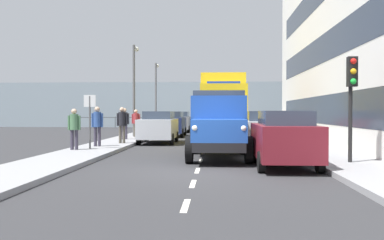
{
  "coord_description": "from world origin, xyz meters",
  "views": [
    {
      "loc": [
        -0.56,
        12.06,
        1.68
      ],
      "look_at": [
        0.8,
        -10.76,
        1.25
      ],
      "focal_mm": 39.48,
      "sensor_mm": 36.0,
      "label": 1
    }
  ],
  "objects_px": {
    "car_maroon_kerbside_near": "(284,138)",
    "lamp_post_far": "(156,90)",
    "pedestrian_near_railing": "(125,121)",
    "street_sign": "(90,112)",
    "lorry_cargo_yellow": "(223,105)",
    "car_red_kerbside_2": "(252,125)",
    "pedestrian_couple_b": "(122,122)",
    "traffic_light_near": "(352,86)",
    "lamp_post_promenade": "(134,81)",
    "truck_vintage_blue": "(219,126)",
    "car_navy_oppositeside_1": "(171,123)",
    "pedestrian_in_dark_coat": "(74,126)",
    "car_white_kerbside_1": "(263,130)",
    "car_silver_oppositeside_0": "(159,127)",
    "pedestrian_by_lamp": "(97,123)",
    "pedestrian_strolling": "(136,121)",
    "car_grey_oppositeside_2": "(179,121)"
  },
  "relations": [
    {
      "from": "pedestrian_by_lamp",
      "to": "traffic_light_near",
      "type": "xyz_separation_m",
      "value": [
        -9.42,
        5.55,
        1.27
      ]
    },
    {
      "from": "car_white_kerbside_1",
      "to": "pedestrian_couple_b",
      "type": "bearing_deg",
      "value": -16.01
    },
    {
      "from": "car_white_kerbside_1",
      "to": "lamp_post_far",
      "type": "xyz_separation_m",
      "value": [
        7.23,
        -17.19,
        2.7
      ]
    },
    {
      "from": "pedestrian_in_dark_coat",
      "to": "lamp_post_far",
      "type": "relative_size",
      "value": 0.29
    },
    {
      "from": "car_navy_oppositeside_1",
      "to": "lamp_post_far",
      "type": "distance_m",
      "value": 7.77
    },
    {
      "from": "lorry_cargo_yellow",
      "to": "pedestrian_by_lamp",
      "type": "height_order",
      "value": "lorry_cargo_yellow"
    },
    {
      "from": "car_navy_oppositeside_1",
      "to": "lamp_post_promenade",
      "type": "bearing_deg",
      "value": 44.62
    },
    {
      "from": "car_navy_oppositeside_1",
      "to": "car_maroon_kerbside_near",
      "type": "bearing_deg",
      "value": 108.01
    },
    {
      "from": "truck_vintage_blue",
      "to": "car_white_kerbside_1",
      "type": "xyz_separation_m",
      "value": [
        -1.96,
        -3.52,
        -0.28
      ]
    },
    {
      "from": "pedestrian_couple_b",
      "to": "lamp_post_promenade",
      "type": "bearing_deg",
      "value": -84.44
    },
    {
      "from": "car_navy_oppositeside_1",
      "to": "pedestrian_in_dark_coat",
      "type": "distance_m",
      "value": 12.29
    },
    {
      "from": "car_red_kerbside_2",
      "to": "traffic_light_near",
      "type": "relative_size",
      "value": 1.37
    },
    {
      "from": "pedestrian_in_dark_coat",
      "to": "pedestrian_by_lamp",
      "type": "height_order",
      "value": "pedestrian_by_lamp"
    },
    {
      "from": "pedestrian_couple_b",
      "to": "street_sign",
      "type": "distance_m",
      "value": 3.25
    },
    {
      "from": "car_white_kerbside_1",
      "to": "lamp_post_far",
      "type": "relative_size",
      "value": 0.78
    },
    {
      "from": "truck_vintage_blue",
      "to": "lorry_cargo_yellow",
      "type": "distance_m",
      "value": 10.14
    },
    {
      "from": "car_silver_oppositeside_0",
      "to": "car_navy_oppositeside_1",
      "type": "bearing_deg",
      "value": -90.0
    },
    {
      "from": "car_maroon_kerbside_near",
      "to": "lamp_post_far",
      "type": "relative_size",
      "value": 0.68
    },
    {
      "from": "lamp_post_far",
      "to": "street_sign",
      "type": "height_order",
      "value": "lamp_post_far"
    },
    {
      "from": "truck_vintage_blue",
      "to": "car_maroon_kerbside_near",
      "type": "distance_m",
      "value": 2.95
    },
    {
      "from": "pedestrian_in_dark_coat",
      "to": "car_red_kerbside_2",
      "type": "bearing_deg",
      "value": -134.06
    },
    {
      "from": "truck_vintage_blue",
      "to": "pedestrian_couple_b",
      "type": "xyz_separation_m",
      "value": [
        4.74,
        -5.44,
        0.02
      ]
    },
    {
      "from": "car_navy_oppositeside_1",
      "to": "pedestrian_by_lamp",
      "type": "relative_size",
      "value": 2.34
    },
    {
      "from": "lorry_cargo_yellow",
      "to": "car_red_kerbside_2",
      "type": "bearing_deg",
      "value": 169.96
    },
    {
      "from": "truck_vintage_blue",
      "to": "pedestrian_near_railing",
      "type": "bearing_deg",
      "value": -57.97
    },
    {
      "from": "lorry_cargo_yellow",
      "to": "pedestrian_in_dark_coat",
      "type": "relative_size",
      "value": 4.92
    },
    {
      "from": "car_navy_oppositeside_1",
      "to": "traffic_light_near",
      "type": "xyz_separation_m",
      "value": [
        -7.21,
        15.77,
        1.58
      ]
    },
    {
      "from": "car_maroon_kerbside_near",
      "to": "traffic_light_near",
      "type": "relative_size",
      "value": 1.2
    },
    {
      "from": "car_red_kerbside_2",
      "to": "car_navy_oppositeside_1",
      "type": "xyz_separation_m",
      "value": [
        5.17,
        -3.92,
        -0.0
      ]
    },
    {
      "from": "traffic_light_near",
      "to": "lamp_post_far",
      "type": "xyz_separation_m",
      "value": [
        9.27,
        -22.76,
        1.13
      ]
    },
    {
      "from": "traffic_light_near",
      "to": "lamp_post_far",
      "type": "relative_size",
      "value": 0.56
    },
    {
      "from": "pedestrian_near_railing",
      "to": "street_sign",
      "type": "relative_size",
      "value": 0.78
    },
    {
      "from": "car_maroon_kerbside_near",
      "to": "car_white_kerbside_1",
      "type": "distance_m",
      "value": 5.7
    },
    {
      "from": "car_maroon_kerbside_near",
      "to": "traffic_light_near",
      "type": "bearing_deg",
      "value": -176.4
    },
    {
      "from": "lamp_post_far",
      "to": "car_navy_oppositeside_1",
      "type": "bearing_deg",
      "value": 106.45
    },
    {
      "from": "car_maroon_kerbside_near",
      "to": "street_sign",
      "type": "xyz_separation_m",
      "value": [
        7.35,
        -4.47,
        0.79
      ]
    },
    {
      "from": "pedestrian_in_dark_coat",
      "to": "pedestrian_near_railing",
      "type": "bearing_deg",
      "value": -94.93
    },
    {
      "from": "lorry_cargo_yellow",
      "to": "pedestrian_near_railing",
      "type": "height_order",
      "value": "lorry_cargo_yellow"
    },
    {
      "from": "car_silver_oppositeside_0",
      "to": "pedestrian_strolling",
      "type": "bearing_deg",
      "value": -60.52
    },
    {
      "from": "pedestrian_near_railing",
      "to": "lamp_post_promenade",
      "type": "bearing_deg",
      "value": -88.86
    },
    {
      "from": "truck_vintage_blue",
      "to": "car_red_kerbside_2",
      "type": "relative_size",
      "value": 1.28
    },
    {
      "from": "car_navy_oppositeside_1",
      "to": "street_sign",
      "type": "bearing_deg",
      "value": 79.21
    },
    {
      "from": "lorry_cargo_yellow",
      "to": "street_sign",
      "type": "relative_size",
      "value": 3.65
    },
    {
      "from": "car_maroon_kerbside_near",
      "to": "car_grey_oppositeside_2",
      "type": "bearing_deg",
      "value": -76.91
    },
    {
      "from": "car_red_kerbside_2",
      "to": "car_navy_oppositeside_1",
      "type": "distance_m",
      "value": 6.49
    },
    {
      "from": "car_silver_oppositeside_0",
      "to": "pedestrian_in_dark_coat",
      "type": "distance_m",
      "value": 6.33
    },
    {
      "from": "pedestrian_in_dark_coat",
      "to": "car_white_kerbside_1",
      "type": "bearing_deg",
      "value": -167.05
    },
    {
      "from": "pedestrian_strolling",
      "to": "lamp_post_far",
      "type": "distance_m",
      "value": 10.23
    },
    {
      "from": "pedestrian_couple_b",
      "to": "traffic_light_near",
      "type": "height_order",
      "value": "traffic_light_near"
    },
    {
      "from": "car_silver_oppositeside_0",
      "to": "car_white_kerbside_1",
      "type": "bearing_deg",
      "value": 142.64
    }
  ]
}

